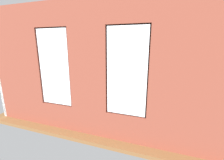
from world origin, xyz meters
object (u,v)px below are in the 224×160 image
at_px(potted_plant_foreground_right, 87,76).
at_px(media_console, 57,90).
at_px(cup_ceramic, 101,86).
at_px(remote_gray, 108,86).
at_px(potted_plant_corner_far_left, 200,113).
at_px(couch_left, 183,104).
at_px(papasan_chair, 127,81).
at_px(potted_plant_by_left_couch, 171,89).
at_px(candle_jar, 112,87).
at_px(couch_by_window, 92,111).
at_px(tv_flatscreen, 56,76).
at_px(coffee_table, 111,88).
at_px(potted_plant_beside_window_right, 49,102).

bearing_deg(potted_plant_foreground_right, media_console, 82.85).
bearing_deg(cup_ceramic, remote_gray, -141.39).
xyz_separation_m(potted_plant_corner_far_left, potted_plant_foreground_right, (5.37, -4.13, -0.27)).
relative_size(couch_left, media_console, 1.44).
distance_m(papasan_chair, potted_plant_by_left_couch, 2.42).
xyz_separation_m(candle_jar, remote_gray, (0.30, -0.21, -0.04)).
height_order(couch_by_window, couch_left, same).
height_order(cup_ceramic, tv_flatscreen, tv_flatscreen).
distance_m(couch_by_window, potted_plant_corner_far_left, 3.03).
distance_m(coffee_table, candle_jar, 0.19).
bearing_deg(couch_by_window, cup_ceramic, -73.68).
xyz_separation_m(remote_gray, tv_flatscreen, (2.26, 0.94, 0.52)).
height_order(cup_ceramic, potted_plant_corner_far_left, potted_plant_corner_far_left).
bearing_deg(media_console, potted_plant_beside_window_right, 121.34).
xyz_separation_m(remote_gray, papasan_chair, (-0.60, -1.33, 0.00)).
height_order(cup_ceramic, candle_jar, cup_ceramic).
distance_m(remote_gray, potted_plant_foreground_right, 2.46).
xyz_separation_m(media_console, potted_plant_by_left_couch, (-5.12, -1.40, 0.18)).
xyz_separation_m(coffee_table, papasan_chair, (-0.41, -1.42, 0.06)).
bearing_deg(media_console, potted_plant_corner_far_left, 163.29).
xyz_separation_m(candle_jar, potted_plant_corner_far_left, (-3.11, 2.44, 0.32)).
xyz_separation_m(couch_by_window, coffee_table, (0.24, -2.45, 0.04)).
height_order(candle_jar, potted_plant_corner_far_left, potted_plant_corner_far_left).
bearing_deg(remote_gray, couch_left, 90.35).
relative_size(couch_by_window, papasan_chair, 2.00).
relative_size(media_console, potted_plant_by_left_couch, 1.95).
xyz_separation_m(cup_ceramic, media_console, (2.00, 0.74, -0.19)).
bearing_deg(potted_plant_foreground_right, potted_plant_by_left_couch, 167.94).
xyz_separation_m(tv_flatscreen, potted_plant_corner_far_left, (-5.67, 1.71, -0.16)).
height_order(cup_ceramic, potted_plant_foreground_right, potted_plant_foreground_right).
xyz_separation_m(candle_jar, potted_plant_foreground_right, (2.26, -1.69, 0.05)).
xyz_separation_m(coffee_table, potted_plant_beside_window_right, (1.41, 2.56, 0.10)).
distance_m(media_console, potted_plant_beside_window_right, 2.01).
bearing_deg(tv_flatscreen, potted_plant_foreground_right, -97.16).
relative_size(remote_gray, potted_plant_beside_window_right, 0.16).
bearing_deg(potted_plant_foreground_right, papasan_chair, 176.45).
bearing_deg(potted_plant_beside_window_right, papasan_chair, -114.61).
distance_m(coffee_table, tv_flatscreen, 2.66).
height_order(papasan_chair, potted_plant_corner_far_left, potted_plant_corner_far_left).
distance_m(tv_flatscreen, potted_plant_corner_far_left, 5.93).
distance_m(couch_by_window, coffee_table, 2.46).
bearing_deg(couch_by_window, media_console, -30.85).
relative_size(candle_jar, potted_plant_foreground_right, 0.08).
bearing_deg(potted_plant_by_left_couch, potted_plant_beside_window_right, 37.28).
xyz_separation_m(candle_jar, potted_plant_beside_window_right, (1.52, 2.44, -0.00)).
distance_m(couch_left, cup_ceramic, 3.59).
relative_size(coffee_table, potted_plant_corner_far_left, 1.25).
distance_m(cup_ceramic, tv_flatscreen, 2.18).
bearing_deg(remote_gray, potted_plant_beside_window_right, -8.86).
relative_size(candle_jar, potted_plant_corner_far_left, 0.08).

